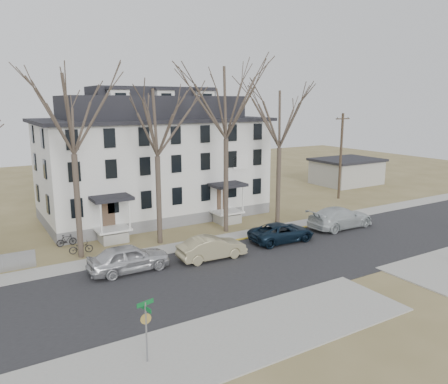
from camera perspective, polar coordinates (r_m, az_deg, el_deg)
ground at (r=29.02m, az=8.83°, el=-10.20°), size 120.00×120.00×0.00m
main_road at (r=30.46m, az=6.39°, el=-9.04°), size 120.00×10.00×0.04m
far_sidewalk at (r=35.12m, az=0.39°, el=-6.11°), size 120.00×2.00×0.08m
near_sidewalk_left at (r=21.12m, az=0.37°, el=-18.95°), size 20.00×5.00×0.08m
yellow_curb at (r=37.19m, az=7.73°, el=-5.19°), size 14.00×0.25×0.06m
boarding_house at (r=41.78m, az=-9.15°, el=4.20°), size 20.80×12.36×12.05m
distant_building at (r=60.11m, az=15.71°, el=2.63°), size 8.50×6.50×3.35m
tree_far_left at (r=30.95m, az=-19.37°, el=10.30°), size 8.40×8.40×13.72m
tree_mid_left at (r=32.77m, az=-8.85°, el=9.57°), size 7.80×7.80×12.74m
tree_center at (r=35.47m, az=0.27°, el=12.26°), size 9.00×9.00×14.70m
tree_mid_right at (r=38.65m, az=7.34°, el=9.93°), size 7.80×7.80×12.74m
utility_pole_far at (r=50.19m, az=15.01°, el=4.66°), size 2.00×0.28×9.50m
car_silver at (r=28.95m, az=-12.30°, el=-8.50°), size 5.23×2.11×1.78m
car_tan at (r=30.49m, az=-1.60°, el=-7.36°), size 4.88×1.87×1.59m
car_navy at (r=34.46m, az=7.55°, el=-5.29°), size 5.40×2.72×1.47m
car_white at (r=39.05m, az=14.94°, el=-3.28°), size 6.27×2.61×1.81m
bicycle_left at (r=33.27m, az=-18.18°, el=-6.96°), size 1.72×0.77×0.88m
bicycle_right at (r=35.23m, az=-19.87°, el=-6.01°), size 1.52×0.50×0.90m
street_sign at (r=19.04m, az=-10.16°, el=-16.47°), size 0.80×0.80×2.81m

